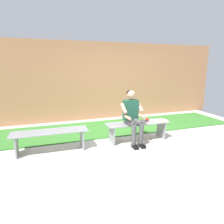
% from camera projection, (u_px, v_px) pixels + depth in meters
% --- Properties ---
extents(ground_plane, '(10.00, 7.00, 0.04)m').
position_uv_depth(ground_plane, '(111.00, 165.00, 3.79)').
color(ground_plane, beige).
extents(grass_strip, '(9.00, 1.61, 0.03)m').
position_uv_depth(grass_strip, '(87.00, 130.00, 5.78)').
color(grass_strip, '#387A2D').
rests_on(grass_strip, ground).
extents(brick_wall, '(9.50, 0.24, 2.60)m').
position_uv_depth(brick_wall, '(93.00, 81.00, 6.88)').
color(brick_wall, '#B27A51').
rests_on(brick_wall, ground).
extents(bench_near, '(1.58, 0.45, 0.46)m').
position_uv_depth(bench_near, '(138.00, 127.00, 4.96)').
color(bench_near, gray).
rests_on(bench_near, ground).
extents(bench_far, '(1.59, 0.45, 0.46)m').
position_uv_depth(bench_far, '(50.00, 136.00, 4.30)').
color(bench_far, gray).
rests_on(bench_far, ground).
extents(person_seated, '(0.50, 0.69, 1.26)m').
position_uv_depth(person_seated, '(133.00, 115.00, 4.72)').
color(person_seated, '#1E513D').
rests_on(person_seated, ground).
extents(apple, '(0.08, 0.08, 0.08)m').
position_uv_depth(apple, '(147.00, 120.00, 5.05)').
color(apple, red).
rests_on(apple, bench_near).
extents(book_open, '(0.41, 0.16, 0.02)m').
position_uv_depth(book_open, '(159.00, 121.00, 5.06)').
color(book_open, white).
rests_on(book_open, bench_near).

